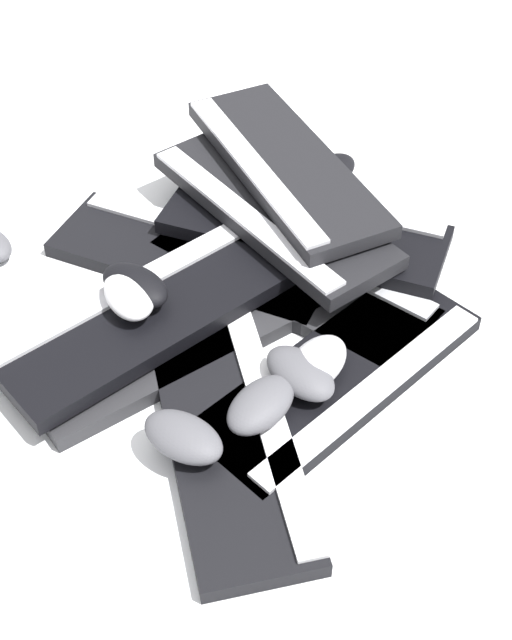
# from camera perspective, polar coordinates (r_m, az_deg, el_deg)

# --- Properties ---
(ground_plane) EXTENTS (3.20, 3.20, 0.00)m
(ground_plane) POSITION_cam_1_polar(r_m,az_deg,el_deg) (1.32, 0.03, 0.73)
(ground_plane) COLOR white
(keyboard_0) EXTENTS (0.17, 0.45, 0.03)m
(keyboard_0) POSITION_cam_1_polar(r_m,az_deg,el_deg) (1.35, 2.37, 2.60)
(keyboard_0) COLOR #232326
(keyboard_0) RESTS_ON ground
(keyboard_1) EXTENTS (0.27, 0.46, 0.03)m
(keyboard_1) POSITION_cam_1_polar(r_m,az_deg,el_deg) (1.39, -4.08, 4.02)
(keyboard_1) COLOR black
(keyboard_1) RESTS_ON ground
(keyboard_2) EXTENTS (0.46, 0.25, 0.03)m
(keyboard_2) POSITION_cam_1_polar(r_m,az_deg,el_deg) (1.26, -5.26, -1.17)
(keyboard_2) COLOR #232326
(keyboard_2) RESTS_ON ground
(keyboard_3) EXTENTS (0.38, 0.44, 0.03)m
(keyboard_3) POSITION_cam_1_polar(r_m,az_deg,el_deg) (1.15, -1.72, -7.13)
(keyboard_3) COLOR black
(keyboard_3) RESTS_ON ground
(keyboard_4) EXTENTS (0.45, 0.18, 0.03)m
(keyboard_4) POSITION_cam_1_polar(r_m,az_deg,el_deg) (1.21, 5.46, -3.63)
(keyboard_4) COLOR black
(keyboard_4) RESTS_ON ground
(keyboard_5) EXTENTS (0.30, 0.46, 0.03)m
(keyboard_5) POSITION_cam_1_polar(r_m,az_deg,el_deg) (1.39, 3.12, 5.89)
(keyboard_5) COLOR black
(keyboard_5) RESTS_ON keyboard_0
(keyboard_6) EXTENTS (0.46, 0.21, 0.03)m
(keyboard_6) POSITION_cam_1_polar(r_m,az_deg,el_deg) (1.25, -7.03, 0.27)
(keyboard_6) COLOR black
(keyboard_6) RESTS_ON keyboard_2
(keyboard_7) EXTENTS (0.23, 0.46, 0.03)m
(keyboard_7) POSITION_cam_1_polar(r_m,az_deg,el_deg) (1.38, 0.98, 7.16)
(keyboard_7) COLOR black
(keyboard_7) RESTS_ON keyboard_5
(keyboard_8) EXTENTS (0.31, 0.46, 0.03)m
(keyboard_8) POSITION_cam_1_polar(r_m,az_deg,el_deg) (1.42, 1.83, 9.85)
(keyboard_8) COLOR black
(keyboard_8) RESTS_ON keyboard_7
(mouse_0) EXTENTS (0.11, 0.13, 0.04)m
(mouse_0) POSITION_cam_1_polar(r_m,az_deg,el_deg) (1.24, -8.13, 1.73)
(mouse_0) COLOR silver
(mouse_0) RESTS_ON keyboard_6
(mouse_1) EXTENTS (0.11, 0.07, 0.04)m
(mouse_1) POSITION_cam_1_polar(r_m,az_deg,el_deg) (1.56, 4.76, 9.48)
(mouse_1) COLOR black
(mouse_1) RESTS_ON ground
(mouse_3) EXTENTS (0.12, 0.08, 0.04)m
(mouse_3) POSITION_cam_1_polar(r_m,az_deg,el_deg) (1.18, 3.90, -2.78)
(mouse_3) COLOR #B7B7BC
(mouse_3) RESTS_ON keyboard_4
(mouse_4) EXTENTS (0.08, 0.12, 0.04)m
(mouse_4) POSITION_cam_1_polar(r_m,az_deg,el_deg) (1.10, -4.68, -7.47)
(mouse_4) COLOR #4C4C51
(mouse_4) RESTS_ON keyboard_3
(mouse_5) EXTENTS (0.08, 0.12, 0.04)m
(mouse_5) POSITION_cam_1_polar(r_m,az_deg,el_deg) (1.16, 2.84, -3.42)
(mouse_5) COLOR #4C4C51
(mouse_5) RESTS_ON keyboard_4
(mouse_6) EXTENTS (0.07, 0.11, 0.04)m
(mouse_6) POSITION_cam_1_polar(r_m,az_deg,el_deg) (1.25, -7.75, 2.21)
(mouse_6) COLOR black
(mouse_6) RESTS_ON keyboard_6
(mouse_7) EXTENTS (0.11, 0.07, 0.04)m
(mouse_7) POSITION_cam_1_polar(r_m,az_deg,el_deg) (1.13, 0.31, -5.45)
(mouse_7) COLOR #4C4C51
(mouse_7) RESTS_ON keyboard_3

